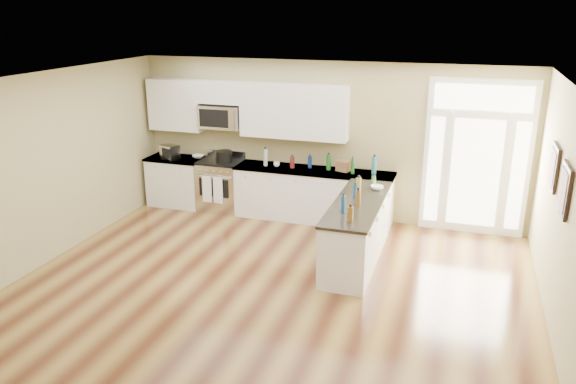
{
  "coord_description": "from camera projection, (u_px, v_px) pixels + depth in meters",
  "views": [
    {
      "loc": [
        2.33,
        -5.51,
        3.67
      ],
      "look_at": [
        -0.09,
        2.0,
        1.06
      ],
      "focal_mm": 35.0,
      "sensor_mm": 36.0,
      "label": 1
    }
  ],
  "objects": [
    {
      "name": "wall_art_far",
      "position": [
        565.0,
        190.0,
        6.35
      ],
      "size": [
        0.05,
        0.58,
        0.58
      ],
      "color": "black",
      "rests_on": "room_shell"
    },
    {
      "name": "bowl_left",
      "position": [
        198.0,
        156.0,
        10.66
      ],
      "size": [
        0.28,
        0.28,
        0.05
      ],
      "primitive_type": "imported",
      "rotation": [
        0.0,
        0.0,
        0.3
      ],
      "color": "white",
      "rests_on": "back_cabinet_left"
    },
    {
      "name": "entry_door",
      "position": [
        477.0,
        158.0,
        9.23
      ],
      "size": [
        1.7,
        0.1,
        2.6
      ],
      "color": "white",
      "rests_on": "ground"
    },
    {
      "name": "cup_counter",
      "position": [
        277.0,
        164.0,
        10.06
      ],
      "size": [
        0.12,
        0.12,
        0.09
      ],
      "primitive_type": "imported",
      "rotation": [
        0.0,
        0.0,
        0.13
      ],
      "color": "white",
      "rests_on": "back_cabinet_right"
    },
    {
      "name": "room_shell",
      "position": [
        241.0,
        191.0,
        6.27
      ],
      "size": [
        8.0,
        8.0,
        8.0
      ],
      "color": "tan",
      "rests_on": "ground"
    },
    {
      "name": "upper_cabinet_short",
      "position": [
        221.0,
        92.0,
        10.15
      ],
      "size": [
        0.82,
        0.33,
        0.4
      ],
      "primitive_type": "cube",
      "color": "white",
      "rests_on": "room_shell"
    },
    {
      "name": "counter_bottles",
      "position": [
        335.0,
        175.0,
        9.13
      ],
      "size": [
        2.14,
        2.45,
        0.31
      ],
      "color": "#19591E",
      "rests_on": "back_cabinet_right"
    },
    {
      "name": "wall_art_near",
      "position": [
        554.0,
        167.0,
        7.26
      ],
      "size": [
        0.05,
        0.58,
        0.58
      ],
      "color": "black",
      "rests_on": "room_shell"
    },
    {
      "name": "microwave",
      "position": [
        221.0,
        117.0,
        10.26
      ],
      "size": [
        0.78,
        0.41,
        0.42
      ],
      "color": "silver",
      "rests_on": "room_shell"
    },
    {
      "name": "back_cabinet_left",
      "position": [
        178.0,
        183.0,
        10.84
      ],
      "size": [
        1.1,
        0.66,
        0.94
      ],
      "color": "white",
      "rests_on": "ground"
    },
    {
      "name": "cardboard_box",
      "position": [
        343.0,
        166.0,
        9.78
      ],
      "size": [
        0.26,
        0.22,
        0.18
      ],
      "primitive_type": "cube",
      "rotation": [
        0.0,
        0.0,
        -0.32
      ],
      "color": "brown",
      "rests_on": "back_cabinet_right"
    },
    {
      "name": "back_cabinet_right",
      "position": [
        313.0,
        196.0,
        10.05
      ],
      "size": [
        2.85,
        0.66,
        0.94
      ],
      "color": "white",
      "rests_on": "ground"
    },
    {
      "name": "stockpot",
      "position": [
        224.0,
        156.0,
        10.32
      ],
      "size": [
        0.35,
        0.35,
        0.22
      ],
      "primitive_type": "cylinder",
      "rotation": [
        0.0,
        0.0,
        -0.23
      ],
      "color": "black",
      "rests_on": "kitchen_range"
    },
    {
      "name": "upper_cabinet_right",
      "position": [
        294.0,
        111.0,
        9.84
      ],
      "size": [
        1.94,
        0.33,
        0.95
      ],
      "primitive_type": "cube",
      "color": "white",
      "rests_on": "room_shell"
    },
    {
      "name": "peninsula_cabinet",
      "position": [
        357.0,
        233.0,
        8.43
      ],
      "size": [
        0.69,
        2.32,
        0.94
      ],
      "color": "white",
      "rests_on": "ground"
    },
    {
      "name": "upper_cabinet_left",
      "position": [
        176.0,
        105.0,
        10.51
      ],
      "size": [
        1.04,
        0.33,
        0.95
      ],
      "primitive_type": "cube",
      "color": "white",
      "rests_on": "room_shell"
    },
    {
      "name": "ground",
      "position": [
        244.0,
        325.0,
        6.81
      ],
      "size": [
        8.0,
        8.0,
        0.0
      ],
      "primitive_type": "plane",
      "color": "#4B2715"
    },
    {
      "name": "bowl_peninsula",
      "position": [
        377.0,
        188.0,
        8.8
      ],
      "size": [
        0.21,
        0.21,
        0.06
      ],
      "primitive_type": "imported",
      "rotation": [
        0.0,
        0.0,
        -0.04
      ],
      "color": "white",
      "rests_on": "peninsula_cabinet"
    },
    {
      "name": "toaster_oven",
      "position": [
        170.0,
        152.0,
        10.54
      ],
      "size": [
        0.38,
        0.34,
        0.27
      ],
      "primitive_type": "cube",
      "rotation": [
        0.0,
        0.0,
        -0.37
      ],
      "color": "silver",
      "rests_on": "back_cabinet_left"
    },
    {
      "name": "kitchen_range",
      "position": [
        221.0,
        185.0,
        10.56
      ],
      "size": [
        0.79,
        0.7,
        1.08
      ],
      "color": "silver",
      "rests_on": "ground"
    }
  ]
}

